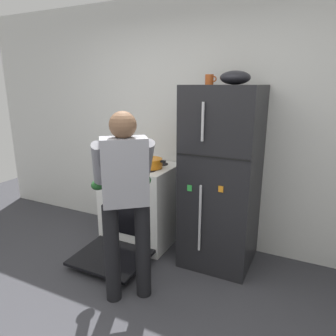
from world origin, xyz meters
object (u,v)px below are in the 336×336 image
Objects in this scene: refrigerator at (222,178)px; stove_range at (140,205)px; red_pot at (150,163)px; pepper_mill at (127,151)px; person_cook at (125,192)px; mixing_bowl at (235,78)px; coffee_mug at (210,79)px.

refrigerator reaches higher than stove_range.
pepper_mill reaches higher than red_pot.
mixing_bowl reaches higher than person_cook.
red_pot is 0.52m from pepper_mill.
coffee_mug is at bearing 169.01° from mixing_bowl.
mixing_bowl reaches higher than refrigerator.
stove_range is 1.73m from mixing_bowl.
coffee_mug is at bearing 9.43° from red_pot.
pepper_mill is (-1.06, 0.15, -0.83)m from coffee_mug.
stove_range is 0.76× the size of person_cook.
red_pot is at bearing 105.90° from person_cook.
person_cook is at bearing -120.84° from refrigerator.
red_pot is at bearing -170.57° from coffee_mug.
red_pot is (-0.78, -0.05, 0.08)m from refrigerator.
refrigerator is 1.46× the size of stove_range.
refrigerator is at bearing -9.18° from pepper_mill.
person_cook is at bearing -124.44° from mixing_bowl.
person_cook is at bearing -110.74° from coffee_mug.
red_pot is at bearing -176.67° from mixing_bowl.
refrigerator is 0.78m from red_pot.
mixing_bowl is (0.86, 0.05, 0.88)m from red_pot.
stove_range is at bearing -36.00° from pepper_mill.
mixing_bowl is at bearing -8.62° from pepper_mill.
mixing_bowl is at bearing 55.56° from person_cook.
refrigerator reaches higher than pepper_mill.
coffee_mug reaches higher than stove_range.
stove_range is 1.58m from coffee_mug.
person_cook is 1.41m from mixing_bowl.
stove_range is 6.87× the size of pepper_mill.
pepper_mill is (-0.46, 0.25, 0.04)m from red_pot.
red_pot is 1.23m from mixing_bowl.
coffee_mug reaches higher than pepper_mill.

